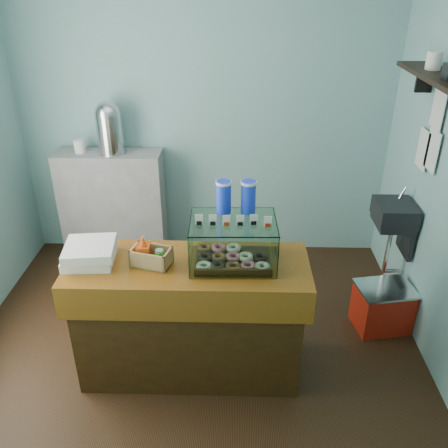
{
  "coord_description": "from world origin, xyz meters",
  "views": [
    {
      "loc": [
        0.31,
        -2.86,
        2.59
      ],
      "look_at": [
        0.24,
        -0.15,
        1.14
      ],
      "focal_mm": 38.0,
      "sensor_mm": 36.0,
      "label": 1
    }
  ],
  "objects_px": {
    "counter": "(190,317)",
    "display_case": "(233,237)",
    "coffee_urn": "(109,126)",
    "red_cooler": "(382,307)"
  },
  "relations": [
    {
      "from": "counter",
      "to": "red_cooler",
      "type": "xyz_separation_m",
      "value": [
        1.51,
        0.5,
        -0.26
      ]
    },
    {
      "from": "display_case",
      "to": "coffee_urn",
      "type": "xyz_separation_m",
      "value": [
        -1.14,
        1.51,
        0.28
      ]
    },
    {
      "from": "counter",
      "to": "display_case",
      "type": "relative_size",
      "value": 2.82
    },
    {
      "from": "display_case",
      "to": "red_cooler",
      "type": "height_order",
      "value": "display_case"
    },
    {
      "from": "red_cooler",
      "to": "display_case",
      "type": "bearing_deg",
      "value": -170.57
    },
    {
      "from": "counter",
      "to": "display_case",
      "type": "height_order",
      "value": "display_case"
    },
    {
      "from": "display_case",
      "to": "red_cooler",
      "type": "distance_m",
      "value": 1.56
    },
    {
      "from": "counter",
      "to": "red_cooler",
      "type": "relative_size",
      "value": 3.27
    },
    {
      "from": "coffee_urn",
      "to": "red_cooler",
      "type": "relative_size",
      "value": 0.99
    },
    {
      "from": "red_cooler",
      "to": "coffee_urn",
      "type": "bearing_deg",
      "value": 145.31
    }
  ]
}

